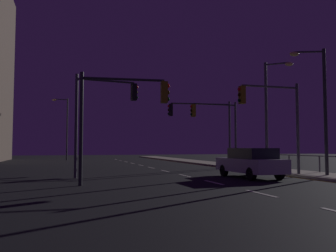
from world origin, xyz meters
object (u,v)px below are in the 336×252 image
object	(u,v)px
traffic_light_far_left	(104,106)
street_lamp_mid_block	(271,105)
traffic_light_far_center	(272,109)
car	(251,162)
street_lamp_across_street	(65,123)
street_lamp_median	(319,98)
traffic_light_far_right	(216,120)
traffic_light_near_right	(202,119)
traffic_light_mid_right	(123,106)

from	to	relation	value
traffic_light_far_left	street_lamp_mid_block	xyz separation A→B (m)	(10.63, 0.39, 0.49)
traffic_light_far_center	car	bearing A→B (deg)	-176.84
street_lamp_mid_block	street_lamp_across_street	bearing A→B (deg)	116.12
traffic_light_far_left	street_lamp_across_street	bearing A→B (deg)	94.45
street_lamp_median	street_lamp_mid_block	bearing A→B (deg)	97.20
traffic_light_far_center	traffic_light_far_left	distance (m)	9.16
traffic_light_far_center	street_lamp_across_street	distance (m)	30.71
traffic_light_far_right	traffic_light_near_right	size ratio (longest dim) A/B	0.97
traffic_light_far_center	traffic_light_near_right	distance (m)	9.05
street_lamp_mid_block	car	bearing A→B (deg)	-137.19
traffic_light_far_right	car	bearing A→B (deg)	-101.41
traffic_light_far_right	traffic_light_near_right	xyz separation A→B (m)	(-0.63, 1.19, 0.17)
car	traffic_light_far_center	size ratio (longest dim) A/B	0.88
car	street_lamp_across_street	distance (m)	30.55
street_lamp_across_street	traffic_light_far_right	bearing A→B (deg)	-62.04
traffic_light_far_center	street_lamp_median	size ratio (longest dim) A/B	0.74
traffic_light_far_right	street_lamp_mid_block	bearing A→B (deg)	-72.24
traffic_light_far_center	street_lamp_across_street	size ratio (longest dim) A/B	0.65
traffic_light_far_center	street_lamp_mid_block	xyz separation A→B (m)	(1.81, 2.88, 0.65)
street_lamp_across_street	car	bearing A→B (deg)	-71.78
street_lamp_median	traffic_light_mid_right	bearing A→B (deg)	-176.82
traffic_light_mid_right	street_lamp_median	xyz separation A→B (m)	(10.73, 0.60, 0.85)
traffic_light_far_left	street_lamp_median	bearing A→B (deg)	-17.39
car	street_lamp_across_street	bearing A→B (deg)	108.22
traffic_light_far_left	street_lamp_median	distance (m)	11.65
car	street_lamp_mid_block	distance (m)	5.59
car	traffic_light_near_right	distance (m)	9.65
street_lamp_median	street_lamp_mid_block	xyz separation A→B (m)	(-0.49, 3.87, 0.07)
street_lamp_mid_block	traffic_light_far_center	bearing A→B (deg)	-122.15
street_lamp_mid_block	street_lamp_across_street	size ratio (longest dim) A/B	0.90
street_lamp_mid_block	street_lamp_median	bearing A→B (deg)	-82.80
traffic_light_far_left	traffic_light_near_right	world-z (taller)	traffic_light_far_left
traffic_light_far_center	traffic_light_mid_right	bearing A→B (deg)	-169.38
street_lamp_across_street	street_lamp_median	bearing A→B (deg)	-66.11
traffic_light_mid_right	traffic_light_far_center	bearing A→B (deg)	10.62
traffic_light_far_left	traffic_light_far_right	world-z (taller)	traffic_light_far_left
traffic_light_mid_right	street_lamp_mid_block	bearing A→B (deg)	23.55
car	traffic_light_far_right	xyz separation A→B (m)	(1.60, 7.93, 2.85)
street_lamp_median	traffic_light_far_center	bearing A→B (deg)	156.80
traffic_light_far_center	traffic_light_far_right	distance (m)	7.86
traffic_light_far_left	street_lamp_median	size ratio (longest dim) A/B	0.81
traffic_light_far_left	traffic_light_mid_right	xyz separation A→B (m)	(0.39, -4.08, -0.43)
car	traffic_light_far_right	bearing A→B (deg)	78.59
traffic_light_far_center	street_lamp_mid_block	world-z (taller)	street_lamp_mid_block
traffic_light_near_right	street_lamp_across_street	xyz separation A→B (m)	(-10.45, 19.68, 0.77)
traffic_light_far_left	traffic_light_mid_right	distance (m)	4.12
car	traffic_light_far_left	distance (m)	8.43
street_lamp_mid_block	traffic_light_near_right	bearing A→B (deg)	109.83
car	street_lamp_across_street	xyz separation A→B (m)	(-9.48, 28.79, 3.79)
car	street_lamp_mid_block	bearing A→B (deg)	42.81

